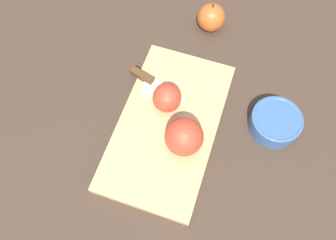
{
  "coord_description": "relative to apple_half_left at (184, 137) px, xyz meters",
  "views": [
    {
      "loc": [
        -0.29,
        -0.14,
        0.74
      ],
      "look_at": [
        0.0,
        0.0,
        0.04
      ],
      "focal_mm": 35.0,
      "sensor_mm": 36.0,
      "label": 1
    }
  ],
  "objects": [
    {
      "name": "ground_plane",
      "position": [
        0.03,
        0.05,
        -0.07
      ],
      "size": [
        4.0,
        4.0,
        0.0
      ],
      "primitive_type": "plane",
      "color": "#38281E"
    },
    {
      "name": "cutting_board",
      "position": [
        0.03,
        0.05,
        -0.05
      ],
      "size": [
        0.44,
        0.28,
        0.02
      ],
      "color": "tan",
      "rests_on": "ground_plane"
    },
    {
      "name": "apple_half_left",
      "position": [
        0.0,
        0.0,
        0.0
      ],
      "size": [
        0.09,
        0.09,
        0.09
      ],
      "rotation": [
        0.0,
        0.0,
        0.3
      ],
      "color": "red",
      "rests_on": "cutting_board"
    },
    {
      "name": "apple_half_right",
      "position": [
        0.08,
        0.08,
        -0.01
      ],
      "size": [
        0.07,
        0.07,
        0.07
      ],
      "rotation": [
        0.0,
        0.0,
        1.23
      ],
      "color": "red",
      "rests_on": "cutting_board"
    },
    {
      "name": "knife",
      "position": [
        0.12,
        0.16,
        -0.04
      ],
      "size": [
        0.04,
        0.16,
        0.02
      ],
      "rotation": [
        0.0,
        0.0,
        -1.72
      ],
      "color": "silver",
      "rests_on": "cutting_board"
    },
    {
      "name": "apple_slice",
      "position": [
        0.1,
        0.13,
        -0.04
      ],
      "size": [
        0.06,
        0.06,
        0.01
      ],
      "color": "beige",
      "rests_on": "cutting_board"
    },
    {
      "name": "apple_whole",
      "position": [
        0.37,
        0.08,
        -0.03
      ],
      "size": [
        0.08,
        0.08,
        0.09
      ],
      "color": "#AD4C1E",
      "rests_on": "ground_plane"
    },
    {
      "name": "bowl",
      "position": [
        0.15,
        -0.18,
        -0.04
      ],
      "size": [
        0.12,
        0.12,
        0.05
      ],
      "color": "#33517F",
      "rests_on": "ground_plane"
    }
  ]
}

